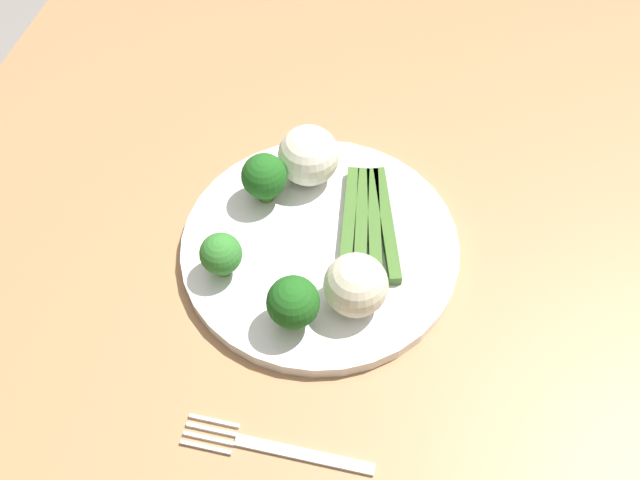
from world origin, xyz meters
name	(u,v)px	position (x,y,z in m)	size (l,w,h in m)	color
ground_plane	(300,472)	(0.00, 0.00, -0.01)	(6.00, 6.00, 0.02)	gray
dining_table	(288,297)	(0.00, 0.00, 0.62)	(1.17, 0.82, 0.73)	#9E754C
plate	(320,247)	(-0.01, -0.04, 0.74)	(0.28, 0.28, 0.01)	white
asparagus_bundle	(368,224)	(0.02, -0.08, 0.75)	(0.15, 0.08, 0.01)	#3D6626
broccoli_back_right	(264,177)	(0.04, 0.03, 0.78)	(0.05, 0.05, 0.06)	#4C7F2B
broccoli_front	(221,254)	(-0.06, 0.04, 0.78)	(0.04, 0.04, 0.05)	#609E3D
broccoli_back	(293,303)	(-0.10, -0.04, 0.78)	(0.05, 0.05, 0.06)	#4C7F2B
cauliflower_front_left	(309,156)	(0.07, -0.01, 0.78)	(0.06, 0.06, 0.06)	white
cauliflower_near_center	(356,285)	(-0.07, -0.09, 0.78)	(0.06, 0.06, 0.06)	beige
fork	(275,448)	(-0.21, -0.05, 0.73)	(0.03, 0.17, 0.00)	silver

